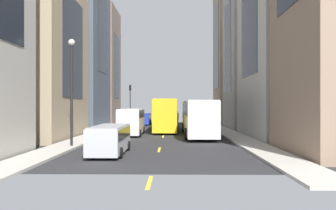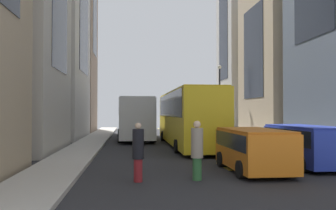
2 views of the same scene
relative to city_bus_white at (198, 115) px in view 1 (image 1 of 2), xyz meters
The scene contains 27 objects.
ground_plane 5.04m from the city_bus_white, 43.87° to the right, with size 39.38×39.38×0.00m, color #28282B.
sidewalk_west 4.99m from the city_bus_white, 135.94° to the right, with size 2.10×44.00×0.15m, color #B2ADA3.
sidewalk_east 10.65m from the city_bus_white, 17.80° to the right, with size 2.10×44.00×0.15m, color #B2ADA3.
lane_stripe_0 24.51m from the city_bus_white, 82.17° to the right, with size 0.16×2.00×0.01m, color yellow.
lane_stripe_1 16.27m from the city_bus_white, 78.10° to the right, with size 0.16×2.00×0.01m, color yellow.
lane_stripe_2 8.36m from the city_bus_white, 65.78° to the right, with size 0.16×2.00×0.01m, color yellow.
lane_stripe_3 4.01m from the city_bus_white, 16.70° to the left, with size 0.16×2.00×0.01m, color yellow.
lane_stripe_4 10.17m from the city_bus_white, 70.49° to the left, with size 0.16×2.00×0.01m, color yellow.
lane_stripe_5 18.22m from the city_bus_white, 79.40° to the left, with size 0.16×2.00×0.01m, color yellow.
building_west_0 23.38m from the city_bus_white, 114.41° to the right, with size 8.20×8.09×25.14m.
building_west_1 14.52m from the city_bus_white, 129.98° to the right, with size 6.31×7.87×20.50m.
building_west_2 14.19m from the city_bus_white, behind, with size 9.69×10.06×25.13m.
building_east_0 23.93m from the city_bus_white, 51.39° to the right, with size 6.18×7.48×18.01m.
building_east_1 21.80m from the city_bus_white, 29.73° to the right, with size 7.22×9.13×31.23m.
building_east_2 16.98m from the city_bus_white, 10.03° to the left, with size 8.94×9.54×15.97m.
city_bus_white is the anchor object (origin of this frame).
streetcar_yellow 7.49m from the city_bus_white, 64.42° to the right, with size 2.70×13.51×3.59m.
delivery_van_white 6.51m from the city_bus_white, ahead, with size 2.25×5.24×2.58m.
car_blue_0 17.42m from the city_bus_white, 67.27° to the right, with size 1.91×4.65×1.68m.
car_silver_1 12.84m from the city_bus_white, 60.96° to the left, with size 1.97×4.72×1.71m.
car_orange_2 17.65m from the city_bus_white, 76.55° to the right, with size 2.02×4.25×1.61m.
pedestrian_waiting_curb 18.63m from the city_bus_white, 90.81° to the right, with size 0.37×0.37×1.91m.
pedestrian_crossing_near 17.73m from the city_bus_white, 57.93° to the right, with size 0.31×0.31×1.99m.
pedestrian_crossing_mid 18.64m from the city_bus_white, 84.81° to the right, with size 0.40×0.40×1.97m.
pedestrian_walking_far 20.16m from the city_bus_white, 58.68° to the right, with size 0.38×0.38×2.05m.
traffic_light_near_corner 21.67m from the city_bus_white, 64.38° to the right, with size 0.32×0.44×6.07m.
streetlamp_near 13.00m from the city_bus_white, 42.30° to the left, with size 0.44×0.44×7.34m.
Camera 1 is at (-0.88, 32.38, 2.93)m, focal length 32.19 mm.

